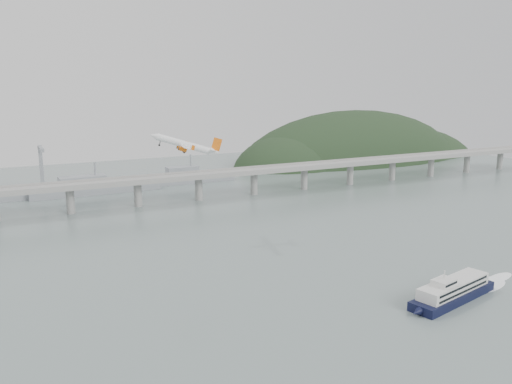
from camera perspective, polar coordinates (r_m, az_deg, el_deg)
ground at (r=262.62m, az=5.42°, el=-9.95°), size 900.00×900.00×0.00m
bridge at (r=433.76m, az=-8.68°, el=1.15°), size 800.00×22.00×23.90m
headland at (r=689.56m, az=11.09°, el=1.91°), size 365.00×155.00×156.00m
ferry at (r=261.23m, az=20.03°, el=-9.75°), size 83.25×29.08×15.91m
airliner at (r=316.77m, az=-7.42°, el=4.94°), size 41.68×38.41×15.47m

